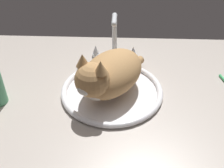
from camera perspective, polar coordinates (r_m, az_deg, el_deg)
name	(u,v)px	position (r cm, az deg, el deg)	size (l,w,h in cm)	color
countertop	(105,89)	(102.62, -1.50, -1.10)	(118.00, 76.68, 3.00)	#ADA399
sink_basin	(112,91)	(98.01, 0.00, -1.43)	(36.56, 36.56, 2.11)	white
faucet	(114,42)	(113.82, 0.51, 8.87)	(19.17, 10.70, 20.14)	silver
cat	(108,75)	(91.26, -0.87, 1.95)	(29.11, 33.99, 18.35)	tan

